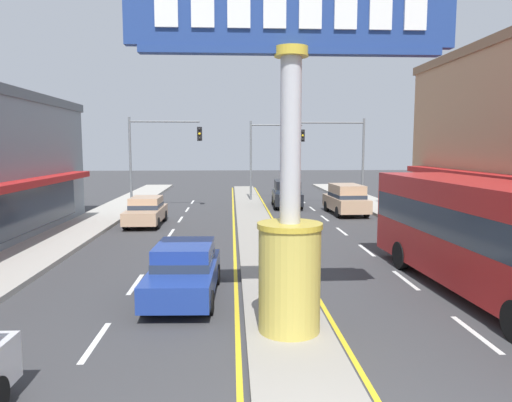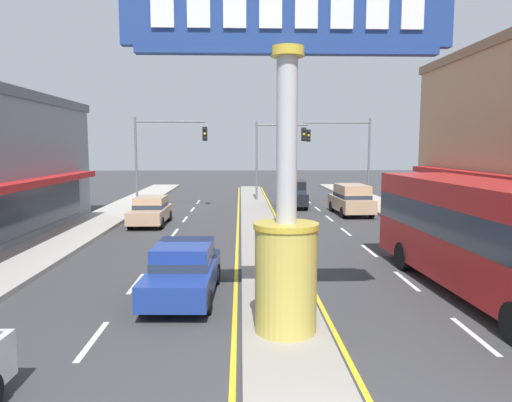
{
  "view_description": "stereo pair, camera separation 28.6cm",
  "coord_description": "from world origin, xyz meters",
  "px_view_note": "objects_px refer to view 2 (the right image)",
  "views": [
    {
      "loc": [
        -1.28,
        -5.36,
        4.26
      ],
      "look_at": [
        -0.53,
        9.05,
        2.6
      ],
      "focal_mm": 33.33,
      "sensor_mm": 36.0,
      "label": 1
    },
    {
      "loc": [
        -1.0,
        -5.37,
        4.26
      ],
      "look_at": [
        -0.53,
        9.05,
        2.6
      ],
      "focal_mm": 33.33,
      "sensor_mm": 36.0,
      "label": 2
    }
  ],
  "objects_px": {
    "district_sign": "(287,167)",
    "suv_kerb_right": "(351,199)",
    "traffic_light_median_far": "(276,147)",
    "bus_near_right_lane": "(494,234)",
    "traffic_light_left_side": "(162,147)",
    "sedan_near_left_lane": "(184,270)",
    "suv_far_right_lane": "(292,193)",
    "traffic_light_right_side": "(344,147)",
    "sedan_mid_left_lane": "(151,210)"
  },
  "relations": [
    {
      "from": "traffic_light_left_side",
      "to": "bus_near_right_lane",
      "type": "relative_size",
      "value": 0.55
    },
    {
      "from": "suv_far_right_lane",
      "to": "traffic_light_left_side",
      "type": "bearing_deg",
      "value": -173.03
    },
    {
      "from": "traffic_light_right_side",
      "to": "sedan_near_left_lane",
      "type": "distance_m",
      "value": 21.92
    },
    {
      "from": "district_sign",
      "to": "sedan_near_left_lane",
      "type": "height_order",
      "value": "district_sign"
    },
    {
      "from": "bus_near_right_lane",
      "to": "sedan_near_left_lane",
      "type": "bearing_deg",
      "value": 175.81
    },
    {
      "from": "district_sign",
      "to": "sedan_near_left_lane",
      "type": "bearing_deg",
      "value": 131.92
    },
    {
      "from": "district_sign",
      "to": "suv_kerb_right",
      "type": "bearing_deg",
      "value": 72.7
    },
    {
      "from": "district_sign",
      "to": "bus_near_right_lane",
      "type": "bearing_deg",
      "value": 21.19
    },
    {
      "from": "district_sign",
      "to": "traffic_light_right_side",
      "type": "height_order",
      "value": "district_sign"
    },
    {
      "from": "traffic_light_left_side",
      "to": "sedan_mid_left_lane",
      "type": "xyz_separation_m",
      "value": [
        0.29,
        -6.12,
        -3.46
      ]
    },
    {
      "from": "traffic_light_right_side",
      "to": "suv_kerb_right",
      "type": "bearing_deg",
      "value": -94.43
    },
    {
      "from": "traffic_light_left_side",
      "to": "traffic_light_median_far",
      "type": "xyz_separation_m",
      "value": [
        7.95,
        4.6,
        -0.05
      ]
    },
    {
      "from": "traffic_light_left_side",
      "to": "sedan_mid_left_lane",
      "type": "height_order",
      "value": "traffic_light_left_side"
    },
    {
      "from": "bus_near_right_lane",
      "to": "suv_far_right_lane",
      "type": "relative_size",
      "value": 2.42
    },
    {
      "from": "traffic_light_left_side",
      "to": "traffic_light_right_side",
      "type": "distance_m",
      "value": 12.46
    },
    {
      "from": "traffic_light_right_side",
      "to": "sedan_near_left_lane",
      "type": "height_order",
      "value": "traffic_light_right_side"
    },
    {
      "from": "suv_far_right_lane",
      "to": "suv_kerb_right",
      "type": "relative_size",
      "value": 1.0
    },
    {
      "from": "traffic_light_left_side",
      "to": "suv_kerb_right",
      "type": "bearing_deg",
      "value": -12.48
    },
    {
      "from": "traffic_light_median_far",
      "to": "bus_near_right_lane",
      "type": "distance_m",
      "value": 24.51
    },
    {
      "from": "traffic_light_left_side",
      "to": "sedan_near_left_lane",
      "type": "bearing_deg",
      "value": -79.2
    },
    {
      "from": "traffic_light_left_side",
      "to": "suv_far_right_lane",
      "type": "height_order",
      "value": "traffic_light_left_side"
    },
    {
      "from": "district_sign",
      "to": "traffic_light_median_far",
      "type": "distance_m",
      "value": 26.39
    },
    {
      "from": "traffic_light_left_side",
      "to": "suv_far_right_lane",
      "type": "relative_size",
      "value": 1.33
    },
    {
      "from": "traffic_light_right_side",
      "to": "traffic_light_median_far",
      "type": "relative_size",
      "value": 1.0
    },
    {
      "from": "traffic_light_right_side",
      "to": "traffic_light_median_far",
      "type": "distance_m",
      "value": 5.78
    },
    {
      "from": "sedan_near_left_lane",
      "to": "sedan_mid_left_lane",
      "type": "relative_size",
      "value": 1.01
    },
    {
      "from": "traffic_light_median_far",
      "to": "sedan_mid_left_lane",
      "type": "relative_size",
      "value": 1.44
    },
    {
      "from": "traffic_light_median_far",
      "to": "sedan_mid_left_lane",
      "type": "bearing_deg",
      "value": -125.55
    },
    {
      "from": "district_sign",
      "to": "bus_near_right_lane",
      "type": "xyz_separation_m",
      "value": [
        5.93,
        2.3,
        -1.94
      ]
    },
    {
      "from": "sedan_near_left_lane",
      "to": "district_sign",
      "type": "bearing_deg",
      "value": -48.08
    },
    {
      "from": "sedan_near_left_lane",
      "to": "traffic_light_left_side",
      "type": "bearing_deg",
      "value": 100.8
    },
    {
      "from": "sedan_mid_left_lane",
      "to": "sedan_near_left_lane",
      "type": "bearing_deg",
      "value": -75.42
    },
    {
      "from": "bus_near_right_lane",
      "to": "sedan_near_left_lane",
      "type": "relative_size",
      "value": 2.59
    },
    {
      "from": "sedan_mid_left_lane",
      "to": "suv_kerb_right",
      "type": "bearing_deg",
      "value": 16.13
    },
    {
      "from": "sedan_mid_left_lane",
      "to": "traffic_light_left_side",
      "type": "bearing_deg",
      "value": 92.67
    },
    {
      "from": "suv_far_right_lane",
      "to": "suv_kerb_right",
      "type": "height_order",
      "value": "same"
    },
    {
      "from": "district_sign",
      "to": "traffic_light_left_side",
      "type": "xyz_separation_m",
      "value": [
        -6.21,
        21.73,
        0.43
      ]
    },
    {
      "from": "traffic_light_median_far",
      "to": "sedan_near_left_lane",
      "type": "height_order",
      "value": "traffic_light_median_far"
    },
    {
      "from": "district_sign",
      "to": "sedan_mid_left_lane",
      "type": "distance_m",
      "value": 16.97
    },
    {
      "from": "suv_far_right_lane",
      "to": "sedan_near_left_lane",
      "type": "xyz_separation_m",
      "value": [
        -5.25,
        -19.89,
        -0.2
      ]
    },
    {
      "from": "traffic_light_median_far",
      "to": "sedan_near_left_lane",
      "type": "xyz_separation_m",
      "value": [
        -4.36,
        -23.41,
        -3.41
      ]
    },
    {
      "from": "district_sign",
      "to": "traffic_light_median_far",
      "type": "xyz_separation_m",
      "value": [
        1.73,
        26.33,
        0.38
      ]
    },
    {
      "from": "district_sign",
      "to": "sedan_mid_left_lane",
      "type": "relative_size",
      "value": 1.82
    },
    {
      "from": "suv_far_right_lane",
      "to": "sedan_near_left_lane",
      "type": "height_order",
      "value": "suv_far_right_lane"
    },
    {
      "from": "bus_near_right_lane",
      "to": "sedan_mid_left_lane",
      "type": "relative_size",
      "value": 2.62
    },
    {
      "from": "suv_kerb_right",
      "to": "district_sign",
      "type": "bearing_deg",
      "value": -107.3
    },
    {
      "from": "suv_far_right_lane",
      "to": "sedan_mid_left_lane",
      "type": "relative_size",
      "value": 1.08
    },
    {
      "from": "district_sign",
      "to": "suv_far_right_lane",
      "type": "xyz_separation_m",
      "value": [
        2.62,
        22.81,
        -2.83
      ]
    },
    {
      "from": "traffic_light_right_side",
      "to": "sedan_mid_left_lane",
      "type": "xyz_separation_m",
      "value": [
        -12.14,
        -7.07,
        -3.46
      ]
    },
    {
      "from": "traffic_light_median_far",
      "to": "suv_far_right_lane",
      "type": "distance_m",
      "value": 4.85
    }
  ]
}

